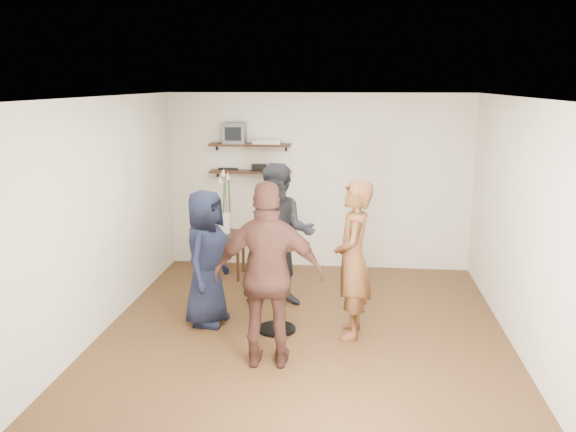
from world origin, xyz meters
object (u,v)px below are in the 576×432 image
at_px(drinks_table, 276,274).
at_px(person_navy, 206,258).
at_px(radio, 259,167).
at_px(person_plaid, 353,260).
at_px(person_dark, 280,235).
at_px(person_brown, 269,276).
at_px(dvd_deck, 267,142).
at_px(side_table, 226,240).
at_px(crt_monitor, 235,133).

bearing_deg(drinks_table, person_navy, 170.21).
relative_size(radio, person_plaid, 0.13).
relative_size(person_dark, person_brown, 0.97).
relative_size(dvd_deck, radio, 1.82).
relative_size(side_table, person_plaid, 0.38).
relative_size(radio, person_navy, 0.14).
bearing_deg(person_dark, dvd_deck, 99.63).
bearing_deg(radio, dvd_deck, 0.00).
relative_size(crt_monitor, drinks_table, 0.31).
relative_size(crt_monitor, person_dark, 0.18).
relative_size(crt_monitor, side_table, 0.48).
height_order(person_dark, person_brown, person_brown).
bearing_deg(person_navy, side_table, 14.56).
distance_m(side_table, person_brown, 2.93).
xyz_separation_m(radio, person_dark, (0.50, -1.57, -0.62)).
relative_size(dvd_deck, person_dark, 0.22).
relative_size(crt_monitor, person_brown, 0.17).
bearing_deg(crt_monitor, person_brown, -73.72).
bearing_deg(dvd_deck, drinks_table, -79.78).
xyz_separation_m(radio, person_brown, (0.59, -3.25, -0.59)).
xyz_separation_m(crt_monitor, person_navy, (0.08, -2.27, -1.23)).
height_order(crt_monitor, drinks_table, crt_monitor).
relative_size(radio, drinks_table, 0.21).
bearing_deg(person_brown, radio, -82.09).
bearing_deg(person_brown, person_dark, -89.27).
xyz_separation_m(crt_monitor, side_table, (-0.06, -0.53, -1.48)).
relative_size(person_dark, person_navy, 1.14).
xyz_separation_m(radio, person_navy, (-0.27, -2.27, -0.73)).
distance_m(dvd_deck, radio, 0.40).
relative_size(side_table, person_dark, 0.37).
bearing_deg(crt_monitor, drinks_table, -69.23).
bearing_deg(drinks_table, crt_monitor, 110.77).
bearing_deg(dvd_deck, side_table, -135.51).
relative_size(dvd_deck, person_brown, 0.22).
distance_m(person_plaid, person_brown, 1.15).
height_order(person_navy, person_brown, person_brown).
bearing_deg(person_navy, person_plaid, -86.06).
bearing_deg(drinks_table, person_plaid, -1.91).
bearing_deg(person_dark, side_table, 127.56).
relative_size(radio, person_brown, 0.12).
bearing_deg(person_plaid, drinks_table, -90.00).
height_order(side_table, person_dark, person_dark).
distance_m(crt_monitor, drinks_table, 2.91).
height_order(drinks_table, person_brown, person_brown).
height_order(dvd_deck, drinks_table, dvd_deck).
height_order(person_plaid, person_dark, person_dark).
distance_m(radio, person_dark, 1.76).
height_order(crt_monitor, person_plaid, crt_monitor).
bearing_deg(person_plaid, crt_monitor, -142.33).
height_order(person_dark, person_navy, person_dark).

